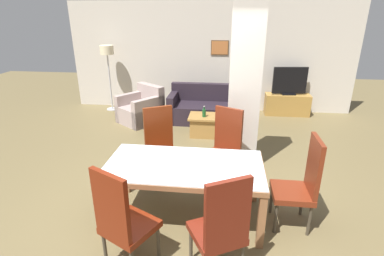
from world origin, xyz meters
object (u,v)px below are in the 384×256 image
at_px(dining_chair_near_left, 122,219).
at_px(floor_lamp, 107,56).
at_px(bottle, 204,113).
at_px(tv_stand, 287,104).
at_px(dining_chair_far_right, 224,145).
at_px(dining_chair_near_right, 221,226).
at_px(dining_chair_head_right, 302,182).
at_px(tv_screen, 290,81).
at_px(armchair, 142,110).
at_px(dining_chair_far_left, 161,144).
at_px(dining_table, 184,174).
at_px(coffee_table, 206,125).
at_px(sofa, 207,109).

relative_size(dining_chair_near_left, floor_lamp, 0.69).
distance_m(bottle, tv_stand, 2.59).
xyz_separation_m(dining_chair_far_right, dining_chair_near_right, (0.00, -1.81, 0.00)).
distance_m(dining_chair_head_right, tv_screen, 4.36).
height_order(dining_chair_head_right, tv_stand, dining_chair_head_right).
bearing_deg(armchair, dining_chair_far_left, 149.39).
xyz_separation_m(dining_table, tv_screen, (1.99, 4.31, 0.25)).
relative_size(coffee_table, floor_lamp, 0.42).
distance_m(armchair, tv_screen, 3.66).
xyz_separation_m(coffee_table, tv_screen, (1.93, 1.60, 0.63)).
relative_size(dining_chair_far_left, armchair, 0.98).
relative_size(dining_chair_head_right, floor_lamp, 0.69).
bearing_deg(floor_lamp, tv_stand, 1.48).
height_order(dining_chair_far_right, tv_screen, tv_screen).
bearing_deg(bottle, armchair, 154.72).
bearing_deg(dining_chair_near_right, dining_chair_near_left, 152.55).
distance_m(dining_chair_far_left, bottle, 1.85).
bearing_deg(dining_chair_far_right, armchair, -24.10).
xyz_separation_m(dining_table, floor_lamp, (-2.54, 4.19, 0.80)).
bearing_deg(dining_table, floor_lamp, 121.18).
xyz_separation_m(sofa, coffee_table, (0.03, -0.91, -0.07)).
xyz_separation_m(dining_chair_near_left, floor_lamp, (-2.07, 5.09, 0.81)).
relative_size(dining_table, dining_chair_far_left, 1.66).
distance_m(dining_chair_far_left, coffee_table, 1.96).
bearing_deg(dining_chair_near_left, dining_table, 90.00).
distance_m(tv_stand, tv_screen, 0.59).
relative_size(dining_table, dining_chair_near_left, 1.66).
relative_size(coffee_table, tv_stand, 0.64).
distance_m(sofa, tv_screen, 2.15).
distance_m(coffee_table, floor_lamp, 3.22).
height_order(coffee_table, tv_stand, tv_stand).
relative_size(armchair, tv_stand, 1.08).
height_order(dining_table, dining_chair_far_right, dining_chair_far_right).
bearing_deg(dining_table, armchair, 113.98).
bearing_deg(floor_lamp, dining_table, -58.82).
xyz_separation_m(dining_chair_far_left, tv_screen, (2.46, 3.45, 0.26)).
relative_size(dining_chair_far_right, dining_chair_near_left, 1.00).
xyz_separation_m(dining_chair_near_right, armchair, (-1.97, 4.24, -0.30)).
distance_m(dining_chair_far_right, dining_chair_head_right, 1.30).
bearing_deg(tv_stand, dining_chair_far_left, -125.53).
distance_m(dining_chair_near_left, coffee_table, 3.66).
relative_size(dining_chair_head_right, coffee_table, 1.64).
bearing_deg(sofa, bottle, 89.90).
xyz_separation_m(dining_chair_far_left, coffee_table, (0.54, 1.85, -0.37)).
height_order(dining_chair_head_right, floor_lamp, floor_lamp).
height_order(sofa, floor_lamp, floor_lamp).
bearing_deg(floor_lamp, dining_chair_head_right, -46.94).
bearing_deg(tv_stand, dining_chair_near_left, -115.32).
xyz_separation_m(dining_chair_far_left, bottle, (0.50, 1.78, -0.08)).
bearing_deg(armchair, dining_chair_far_right, 166.06).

